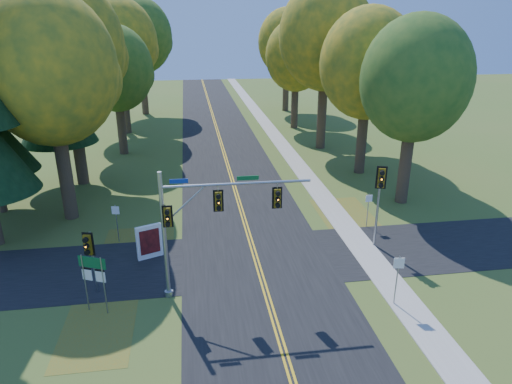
{
  "coord_description": "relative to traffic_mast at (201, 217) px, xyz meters",
  "views": [
    {
      "loc": [
        -3.23,
        -19.7,
        12.32
      ],
      "look_at": [
        0.28,
        3.86,
        3.2
      ],
      "focal_mm": 32.0,
      "sensor_mm": 36.0,
      "label": 1
    }
  ],
  "objects": [
    {
      "name": "leaf_patch_e",
      "position": [
        9.71,
        6.92,
        -3.97
      ],
      "size": [
        3.5,
        8.0,
        0.0
      ],
      "primitive_type": "cube",
      "color": "brown",
      "rests_on": "ground"
    },
    {
      "name": "road_main",
      "position": [
        2.91,
        0.92,
        -3.97
      ],
      "size": [
        8.0,
        160.0,
        0.02
      ],
      "primitive_type": "cube",
      "color": "black",
      "rests_on": "ground"
    },
    {
      "name": "info_kiosk",
      "position": [
        -2.78,
        3.92,
        -3.01
      ],
      "size": [
        1.38,
        0.7,
        1.94
      ],
      "rotation": [
        0.0,
        0.0,
        0.38
      ],
      "color": "white",
      "rests_on": "ground"
    },
    {
      "name": "tree_e_a",
      "position": [
        14.48,
        9.7,
        4.55
      ],
      "size": [
        7.2,
        7.2,
        12.73
      ],
      "color": "#38281C",
      "rests_on": "ground"
    },
    {
      "name": "tree_w_a",
      "position": [
        -8.21,
        10.31,
        5.51
      ],
      "size": [
        8.0,
        8.0,
        14.15
      ],
      "color": "#38281C",
      "rests_on": "ground"
    },
    {
      "name": "sidewalk_east",
      "position": [
        9.11,
        0.92,
        -3.95
      ],
      "size": [
        1.6,
        160.0,
        0.06
      ],
      "primitive_type": "cube",
      "color": "#9E998E",
      "rests_on": "ground"
    },
    {
      "name": "tree_e_c",
      "position": [
        12.79,
        24.61,
        6.68
      ],
      "size": [
        8.8,
        8.8,
        15.79
      ],
      "color": "#38281C",
      "rests_on": "ground"
    },
    {
      "name": "ped_signal_pole",
      "position": [
        -5.14,
        0.73,
        -1.56
      ],
      "size": [
        0.5,
        0.6,
        3.25
      ],
      "rotation": [
        0.0,
        0.0,
        -0.26
      ],
      "color": "gray",
      "rests_on": "ground"
    },
    {
      "name": "east_signal_pole",
      "position": [
        9.83,
        3.28,
        -0.27
      ],
      "size": [
        0.55,
        0.65,
        4.89
      ],
      "rotation": [
        0.0,
        0.0,
        -0.33
      ],
      "color": "#92949A",
      "rests_on": "ground"
    },
    {
      "name": "tree_e_d",
      "position": [
        12.18,
        33.8,
        4.26
      ],
      "size": [
        7.0,
        7.0,
        12.32
      ],
      "color": "#38281C",
      "rests_on": "ground"
    },
    {
      "name": "reg_sign_w",
      "position": [
        -4.75,
        6.15,
        -2.38
      ],
      "size": [
        0.44,
        0.13,
        2.33
      ],
      "rotation": [
        0.0,
        0.0,
        -0.23
      ],
      "color": "gray",
      "rests_on": "ground"
    },
    {
      "name": "reg_sign_e_north",
      "position": [
        10.41,
        5.97,
        -2.46
      ],
      "size": [
        0.43,
        0.08,
        2.22
      ],
      "rotation": [
        0.0,
        0.0,
        0.07
      ],
      "color": "gray",
      "rests_on": "ground"
    },
    {
      "name": "leaf_patch_w_far",
      "position": [
        -4.59,
        -2.08,
        -3.97
      ],
      "size": [
        3.0,
        5.0,
        0.0
      ],
      "primitive_type": "cube",
      "color": "brown",
      "rests_on": "ground"
    },
    {
      "name": "traffic_mast",
      "position": [
        0.0,
        0.0,
        0.0
      ],
      "size": [
        6.83,
        0.61,
        6.19
      ],
      "rotation": [
        0.0,
        0.0,
        -0.01
      ],
      "color": "#9A9DA2",
      "rests_on": "ground"
    },
    {
      "name": "centerline_left",
      "position": [
        2.81,
        0.92,
        -3.95
      ],
      "size": [
        0.1,
        160.0,
        0.01
      ],
      "primitive_type": "cube",
      "color": "gold",
      "rests_on": "road_main"
    },
    {
      "name": "centerline_right",
      "position": [
        3.01,
        0.92,
        -3.95
      ],
      "size": [
        0.1,
        160.0,
        0.01
      ],
      "primitive_type": "cube",
      "color": "gold",
      "rests_on": "road_main"
    },
    {
      "name": "ground",
      "position": [
        2.91,
        0.92,
        -3.98
      ],
      "size": [
        160.0,
        160.0,
        0.0
      ],
      "primitive_type": "plane",
      "color": "#416022",
      "rests_on": "ground"
    },
    {
      "name": "route_sign_cluster",
      "position": [
        -4.77,
        -0.72,
        -2.0
      ],
      "size": [
        1.22,
        0.55,
        2.81
      ],
      "rotation": [
        0.0,
        0.0,
        -0.4
      ],
      "color": "gray",
      "rests_on": "ground"
    },
    {
      "name": "road_cross",
      "position": [
        2.91,
        2.92,
        -3.97
      ],
      "size": [
        60.0,
        6.0,
        0.02
      ],
      "primitive_type": "cube",
      "color": "black",
      "rests_on": "ground"
    },
    {
      "name": "tree_e_e",
      "position": [
        13.39,
        44.5,
        5.21
      ],
      "size": [
        7.8,
        7.8,
        13.74
      ],
      "color": "#38281C",
      "rests_on": "ground"
    },
    {
      "name": "pine_c",
      "position": [
        -10.09,
        16.92,
        5.71
      ],
      "size": [
        5.6,
        5.6,
        20.56
      ],
      "color": "#38281C",
      "rests_on": "ground"
    },
    {
      "name": "tree_w_b",
      "position": [
        -8.81,
        17.21,
        6.39
      ],
      "size": [
        8.6,
        8.6,
        15.38
      ],
      "color": "#38281C",
      "rests_on": "ground"
    },
    {
      "name": "tree_w_e",
      "position": [
        -6.01,
        45.01,
        6.09
      ],
      "size": [
        8.4,
        8.4,
        14.97
      ],
      "color": "#38281C",
      "rests_on": "ground"
    },
    {
      "name": "tree_e_b",
      "position": [
        13.88,
        16.5,
        4.92
      ],
      "size": [
        7.6,
        7.6,
        13.33
      ],
      "color": "#38281C",
      "rests_on": "ground"
    },
    {
      "name": "tree_w_d",
      "position": [
        -7.21,
        34.11,
        5.8
      ],
      "size": [
        8.2,
        8.2,
        14.56
      ],
      "color": "#38281C",
      "rests_on": "ground"
    },
    {
      "name": "leaf_patch_w_near",
      "position": [
        -3.59,
        4.92,
        -3.97
      ],
      "size": [
        4.0,
        6.0,
        0.0
      ],
      "primitive_type": "cube",
      "color": "brown",
      "rests_on": "ground"
    },
    {
      "name": "tree_w_c",
      "position": [
        -6.62,
        25.39,
        3.96
      ],
      "size": [
        6.8,
        6.8,
        11.91
      ],
      "color": "#38281C",
      "rests_on": "ground"
    },
    {
      "name": "reg_sign_e_south",
      "position": [
        8.57,
        -2.18,
        -2.26
      ],
      "size": [
        0.48,
        0.1,
        2.51
      ],
      "rotation": [
        0.0,
        0.0,
        -0.12
      ],
      "color": "gray",
      "rests_on": "ground"
    }
  ]
}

